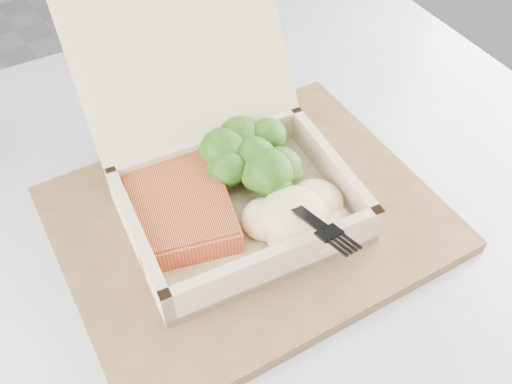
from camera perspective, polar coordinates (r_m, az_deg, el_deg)
cafe_table at (r=0.70m, az=0.13°, el=-17.71°), size 0.97×0.97×0.76m
serving_tray at (r=0.56m, az=-0.81°, el=-2.72°), size 0.38×0.31×0.02m
takeout_container at (r=0.54m, az=-3.51°, el=3.35°), size 0.25×0.28×0.17m
salmon_fillet at (r=0.53m, az=-7.63°, el=-1.46°), size 0.12×0.14×0.02m
broccoli_pile at (r=0.56m, az=-0.21°, el=3.22°), size 0.11×0.11×0.04m
mashed_potatoes at (r=0.51m, az=3.86°, el=-2.32°), size 0.10×0.09×0.04m
plastic_fork at (r=0.51m, az=2.33°, el=0.07°), size 0.02×0.14×0.03m
receipt at (r=0.68m, az=-6.49°, el=7.55°), size 0.13×0.15×0.00m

